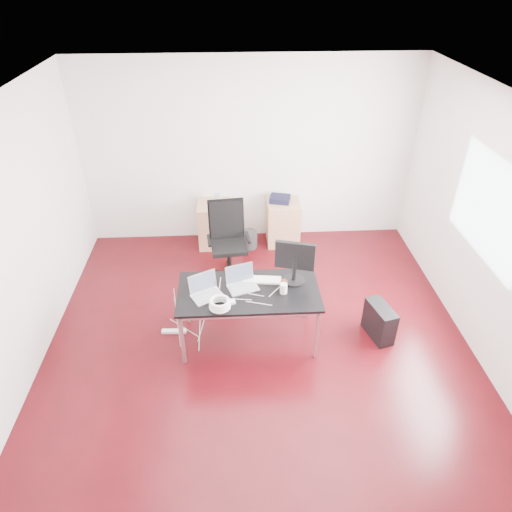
{
  "coord_description": "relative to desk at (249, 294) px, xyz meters",
  "views": [
    {
      "loc": [
        -0.26,
        -4.02,
        3.9
      ],
      "look_at": [
        0.0,
        0.55,
        0.85
      ],
      "focal_mm": 32.0,
      "sensor_mm": 36.0,
      "label": 1
    }
  ],
  "objects": [
    {
      "name": "keyboard",
      "position": [
        0.16,
        0.18,
        0.06
      ],
      "size": [
        0.45,
        0.19,
        0.02
      ],
      "primitive_type": "cube",
      "rotation": [
        0.0,
        0.0,
        -0.13
      ],
      "color": "white",
      "rests_on": "desk"
    },
    {
      "name": "office_chair",
      "position": [
        -0.23,
        1.39,
        -0.07
      ],
      "size": [
        0.52,
        0.54,
        1.08
      ],
      "rotation": [
        0.0,
        0.0,
        0.1
      ],
      "color": "black",
      "rests_on": "ground"
    },
    {
      "name": "cup_brown",
      "position": [
        0.4,
        0.03,
        0.1
      ],
      "size": [
        0.1,
        0.1,
        0.1
      ],
      "primitive_type": "cylinder",
      "rotation": [
        0.0,
        0.0,
        0.3
      ],
      "color": "#53291C",
      "rests_on": "desk"
    },
    {
      "name": "room_shell",
      "position": [
        0.15,
        -0.03,
        0.73
      ],
      "size": [
        5.0,
        5.0,
        5.0
      ],
      "color": "#35060A",
      "rests_on": "ground"
    },
    {
      "name": "pc_tower",
      "position": [
        1.56,
        -0.03,
        -0.46
      ],
      "size": [
        0.31,
        0.49,
        0.44
      ],
      "primitive_type": "cube",
      "rotation": [
        0.0,
        0.0,
        0.26
      ],
      "color": "black",
      "rests_on": "ground"
    },
    {
      "name": "cup_white",
      "position": [
        0.39,
        -0.06,
        0.11
      ],
      "size": [
        0.1,
        0.1,
        0.12
      ],
      "primitive_type": "cylinder",
      "rotation": [
        0.0,
        0.0,
        0.26
      ],
      "color": "white",
      "rests_on": "desk"
    },
    {
      "name": "monitor",
      "position": [
        0.53,
        0.17,
        0.34
      ],
      "size": [
        0.45,
        0.26,
        0.51
      ],
      "rotation": [
        0.0,
        0.0,
        -0.27
      ],
      "color": "black",
      "rests_on": "desk"
    },
    {
      "name": "speaker",
      "position": [
        -0.38,
        2.2,
        0.11
      ],
      "size": [
        0.1,
        0.09,
        0.18
      ],
      "primitive_type": "cube",
      "rotation": [
        0.0,
        0.0,
        -0.16
      ],
      "color": "#9E9E9E",
      "rests_on": "filing_cabinet_left"
    },
    {
      "name": "desk",
      "position": [
        0.0,
        0.0,
        0.0
      ],
      "size": [
        1.6,
        0.8,
        0.73
      ],
      "color": "black",
      "rests_on": "ground"
    },
    {
      "name": "power_adapter",
      "position": [
        -0.19,
        -0.2,
        0.07
      ],
      "size": [
        0.09,
        0.09,
        0.03
      ],
      "primitive_type": "cube",
      "rotation": [
        0.0,
        0.0,
        0.26
      ],
      "color": "white",
      "rests_on": "desk"
    },
    {
      "name": "cable_coil",
      "position": [
        -0.32,
        -0.28,
        0.11
      ],
      "size": [
        0.24,
        0.24,
        0.11
      ],
      "rotation": [
        0.0,
        0.0,
        -0.44
      ],
      "color": "white",
      "rests_on": "desk"
    },
    {
      "name": "navy_garment",
      "position": [
        0.58,
        2.24,
        0.07
      ],
      "size": [
        0.35,
        0.31,
        0.09
      ],
      "primitive_type": "cube",
      "rotation": [
        0.0,
        0.0,
        -0.25
      ],
      "color": "black",
      "rests_on": "filing_cabinet_right"
    },
    {
      "name": "wastebasket",
      "position": [
        0.1,
        2.06,
        -0.54
      ],
      "size": [
        0.31,
        0.31,
        0.28
      ],
      "primitive_type": "cylinder",
      "rotation": [
        0.0,
        0.0,
        0.33
      ],
      "color": "black",
      "rests_on": "ground"
    },
    {
      "name": "laptop_right",
      "position": [
        -0.07,
        0.09,
        0.11
      ],
      "size": [
        0.39,
        0.34,
        0.23
      ],
      "rotation": [
        0.0,
        0.0,
        0.32
      ],
      "color": "silver",
      "rests_on": "desk"
    },
    {
      "name": "filing_cabinet_right",
      "position": [
        0.63,
        2.2,
        -0.33
      ],
      "size": [
        0.5,
        0.5,
        0.7
      ],
      "primitive_type": "cube",
      "color": "#A87354",
      "rests_on": "ground"
    },
    {
      "name": "filing_cabinet_left",
      "position": [
        -0.44,
        2.2,
        -0.33
      ],
      "size": [
        0.5,
        0.5,
        0.7
      ],
      "primitive_type": "cube",
      "color": "#A87354",
      "rests_on": "ground"
    },
    {
      "name": "power_strip",
      "position": [
        -0.92,
        0.15,
        -0.66
      ],
      "size": [
        0.3,
        0.07,
        0.04
      ],
      "primitive_type": "cube",
      "rotation": [
        0.0,
        0.0,
        -0.05
      ],
      "color": "white",
      "rests_on": "ground"
    },
    {
      "name": "laptop_left",
      "position": [
        -0.48,
        -0.04,
        0.11
      ],
      "size": [
        0.41,
        0.38,
        0.23
      ],
      "rotation": [
        0.0,
        0.0,
        0.49
      ],
      "color": "silver",
      "rests_on": "desk"
    }
  ]
}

